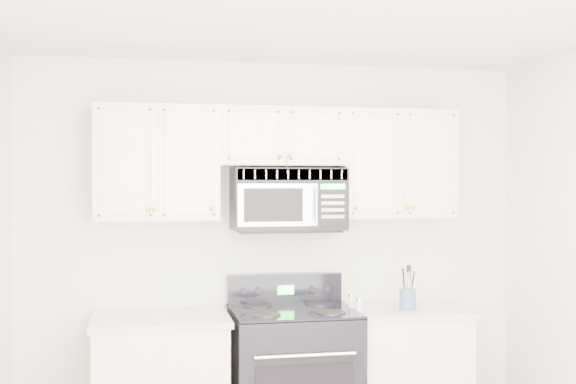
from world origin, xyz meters
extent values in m
cube|color=silver|center=(0.00, 0.00, 2.60)|extent=(3.50, 3.50, 0.01)
cube|color=white|center=(0.00, 1.75, 1.30)|extent=(3.50, 0.01, 2.60)
cube|color=beige|center=(-0.80, 1.44, 0.90)|extent=(0.86, 0.65, 0.04)
cube|color=white|center=(0.80, 1.44, 0.44)|extent=(0.82, 0.63, 0.88)
cube|color=beige|center=(0.80, 1.44, 0.90)|extent=(0.86, 0.65, 0.04)
cube|color=black|center=(0.06, 1.41, 0.46)|extent=(0.80, 0.68, 0.92)
cylinder|color=silver|center=(0.06, 1.04, 0.72)|extent=(0.63, 0.02, 0.02)
cube|color=black|center=(0.06, 1.41, 0.93)|extent=(0.80, 0.68, 0.02)
cube|color=black|center=(0.06, 1.71, 1.03)|extent=(0.80, 0.08, 0.21)
cube|color=#2AFF41|center=(0.06, 1.67, 1.03)|extent=(0.12, 0.00, 0.06)
cube|color=white|center=(-0.82, 1.58, 1.90)|extent=(0.80, 0.33, 0.75)
cube|color=white|center=(0.82, 1.58, 1.90)|extent=(0.80, 0.33, 0.75)
cube|color=white|center=(0.00, 1.58, 2.08)|extent=(0.84, 0.33, 0.39)
sphere|color=#BF8C3D|center=(-0.84, 1.40, 1.60)|extent=(0.03, 0.03, 0.03)
sphere|color=#BF8C3D|center=(-0.48, 1.40, 1.60)|extent=(0.03, 0.03, 0.03)
sphere|color=#BF8C3D|center=(0.48, 1.40, 1.60)|extent=(0.03, 0.03, 0.03)
sphere|color=#BF8C3D|center=(0.84, 1.40, 1.60)|extent=(0.03, 0.03, 0.03)
sphere|color=#BF8C3D|center=(-0.03, 1.40, 1.94)|extent=(0.03, 0.03, 0.03)
sphere|color=#BF8C3D|center=(0.03, 1.40, 1.94)|extent=(0.03, 0.03, 0.03)
cylinder|color=#B21D02|center=(0.01, 1.40, 1.89)|extent=(0.01, 0.00, 0.11)
sphere|color=#BF8C3D|center=(0.01, 1.40, 1.83)|extent=(0.04, 0.04, 0.04)
cube|color=black|center=(0.05, 1.56, 1.66)|extent=(0.75, 0.38, 0.41)
cube|color=beige|center=(0.05, 1.38, 1.82)|extent=(0.73, 0.01, 0.07)
cube|color=#AEADC2|center=(-0.05, 1.37, 1.62)|extent=(0.53, 0.01, 0.28)
cube|color=black|center=(-0.08, 1.36, 1.62)|extent=(0.39, 0.01, 0.22)
cube|color=black|center=(0.31, 1.37, 1.62)|extent=(0.21, 0.01, 0.28)
cube|color=#2AFF41|center=(0.31, 1.36, 1.74)|extent=(0.17, 0.00, 0.03)
cylinder|color=silver|center=(0.20, 1.33, 1.62)|extent=(0.02, 0.02, 0.24)
cylinder|color=slate|center=(0.82, 1.33, 0.99)|extent=(0.11, 0.11, 0.14)
cylinder|color=olive|center=(0.85, 1.33, 1.06)|extent=(0.01, 0.01, 0.24)
cylinder|color=black|center=(0.80, 1.35, 1.07)|extent=(0.01, 0.01, 0.25)
cylinder|color=olive|center=(0.80, 1.30, 1.08)|extent=(0.01, 0.01, 0.27)
cylinder|color=black|center=(0.85, 1.33, 1.06)|extent=(0.01, 0.01, 0.24)
cylinder|color=olive|center=(0.80, 1.35, 1.07)|extent=(0.01, 0.01, 0.25)
cylinder|color=silver|center=(0.45, 1.40, 0.96)|extent=(0.04, 0.04, 0.09)
cylinder|color=silver|center=(0.45, 1.40, 1.02)|extent=(0.04, 0.04, 0.02)
cylinder|color=silver|center=(0.47, 1.29, 0.96)|extent=(0.04, 0.04, 0.08)
cylinder|color=silver|center=(0.47, 1.29, 1.01)|extent=(0.04, 0.04, 0.02)
camera|label=1|loc=(-0.90, -3.21, 1.77)|focal=45.00mm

